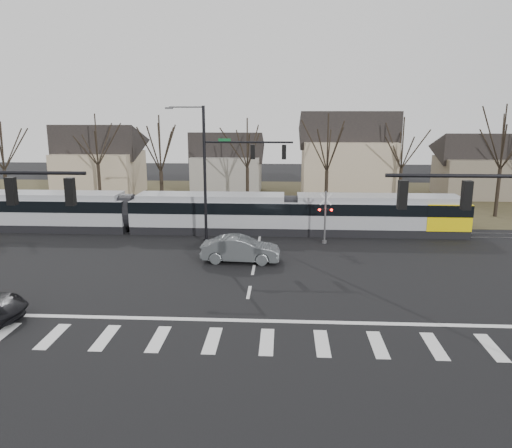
{
  "coord_description": "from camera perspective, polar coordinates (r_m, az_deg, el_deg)",
  "views": [
    {
      "loc": [
        1.85,
        -24.08,
        9.89
      ],
      "look_at": [
        0.0,
        9.0,
        2.3
      ],
      "focal_mm": 35.0,
      "sensor_mm": 36.0,
      "label": 1
    }
  ],
  "objects": [
    {
      "name": "signal_pole_near_right",
      "position": [
        20.43,
        26.97,
        -1.9
      ],
      "size": [
        6.72,
        0.44,
        8.0
      ],
      "color": "black",
      "rests_on": "ground"
    },
    {
      "name": "house_d",
      "position": [
        63.37,
        23.8,
        6.46
      ],
      "size": [
        8.64,
        7.56,
        7.65
      ],
      "color": "#695E4D",
      "rests_on": "ground"
    },
    {
      "name": "ground",
      "position": [
        26.1,
        -1.12,
        -9.37
      ],
      "size": [
        140.0,
        140.0,
        0.0
      ],
      "primitive_type": "plane",
      "color": "black"
    },
    {
      "name": "crosswalk",
      "position": [
        22.46,
        -1.9,
        -13.22
      ],
      "size": [
        27.0,
        2.6,
        0.01
      ],
      "color": "silver",
      "rests_on": "ground"
    },
    {
      "name": "tree_row",
      "position": [
        50.32,
        3.38,
        7.31
      ],
      "size": [
        59.2,
        7.2,
        10.0
      ],
      "color": "black",
      "rests_on": "ground"
    },
    {
      "name": "tram",
      "position": [
        41.36,
        -5.39,
        1.46
      ],
      "size": [
        41.77,
        3.1,
        3.17
      ],
      "color": "gray",
      "rests_on": "ground"
    },
    {
      "name": "sedan",
      "position": [
        33.2,
        -1.78,
        -2.89
      ],
      "size": [
        2.17,
        5.32,
        1.71
      ],
      "primitive_type": "imported",
      "rotation": [
        0.0,
        0.0,
        1.54
      ],
      "color": "#4C5053",
      "rests_on": "ground"
    },
    {
      "name": "house_b",
      "position": [
        60.76,
        -3.32,
        7.29
      ],
      "size": [
        8.64,
        7.56,
        7.65
      ],
      "color": "gray",
      "rests_on": "ground"
    },
    {
      "name": "house_a",
      "position": [
        62.29,
        -17.5,
        7.32
      ],
      "size": [
        9.72,
        8.64,
        8.6
      ],
      "color": "tan",
      "rests_on": "ground"
    },
    {
      "name": "house_c",
      "position": [
        57.71,
        10.41,
        8.07
      ],
      "size": [
        10.8,
        8.64,
        10.1
      ],
      "color": "tan",
      "rests_on": "ground"
    },
    {
      "name": "grass_verge",
      "position": [
        56.97,
        1.29,
        2.91
      ],
      "size": [
        140.0,
        28.0,
        0.01
      ],
      "primitive_type": "cube",
      "color": "#38331E",
      "rests_on": "ground"
    },
    {
      "name": "lane_dashes",
      "position": [
        41.32,
        0.54,
        -0.94
      ],
      "size": [
        0.18,
        30.0,
        0.01
      ],
      "color": "silver",
      "rests_on": "ground"
    },
    {
      "name": "signal_pole_far",
      "position": [
        37.06,
        -3.44,
        6.39
      ],
      "size": [
        9.28,
        0.44,
        10.2
      ],
      "color": "black",
      "rests_on": "ground"
    },
    {
      "name": "rail_crossing_signal",
      "position": [
        37.86,
        7.9,
        0.57
      ],
      "size": [
        1.08,
        0.36,
        4.0
      ],
      "color": "#59595B",
      "rests_on": "ground"
    },
    {
      "name": "stop_line",
      "position": [
        24.44,
        -1.44,
        -10.95
      ],
      "size": [
        28.0,
        0.35,
        0.01
      ],
      "primitive_type": "cube",
      "color": "silver",
      "rests_on": "ground"
    },
    {
      "name": "rail_pair",
      "position": [
        41.12,
        0.53,
        -0.97
      ],
      "size": [
        90.0,
        1.52,
        0.06
      ],
      "color": "#59595E",
      "rests_on": "ground"
    }
  ]
}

